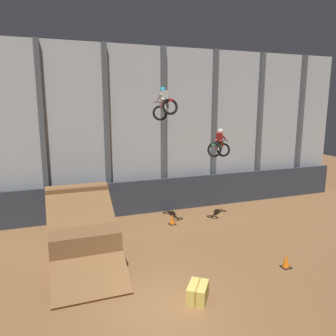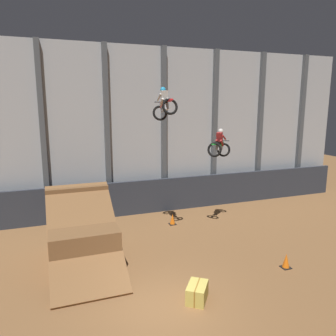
# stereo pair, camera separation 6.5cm
# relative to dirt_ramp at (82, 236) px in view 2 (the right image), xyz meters

# --- Properties ---
(ground_plane) EXTENTS (60.00, 60.00, 0.00)m
(ground_plane) POSITION_rel_dirt_ramp_xyz_m (2.07, -4.31, -1.02)
(ground_plane) COLOR brown
(arena_back_wall) EXTENTS (32.00, 0.40, 9.61)m
(arena_back_wall) POSITION_rel_dirt_ramp_xyz_m (2.07, 5.49, 3.79)
(arena_back_wall) COLOR #ADB2B7
(arena_back_wall) RESTS_ON ground_plane
(lower_barrier) EXTENTS (31.36, 0.20, 1.99)m
(lower_barrier) POSITION_rel_dirt_ramp_xyz_m (2.07, 4.77, -0.02)
(lower_barrier) COLOR #2D333D
(lower_barrier) RESTS_ON ground_plane
(dirt_ramp) EXTENTS (2.64, 4.81, 2.97)m
(dirt_ramp) POSITION_rel_dirt_ramp_xyz_m (0.00, 0.00, 0.00)
(dirt_ramp) COLOR brown
(dirt_ramp) RESTS_ON ground_plane
(rider_bike_left_air) EXTENTS (0.73, 1.72, 1.59)m
(rider_bike_left_air) POSITION_rel_dirt_ramp_xyz_m (4.05, 1.24, 5.29)
(rider_bike_left_air) COLOR black
(rider_bike_right_air) EXTENTS (1.67, 1.61, 1.53)m
(rider_bike_right_air) POSITION_rel_dirt_ramp_xyz_m (7.09, 1.49, 3.28)
(rider_bike_right_air) COLOR black
(traffic_cone_near_ramp) EXTENTS (0.36, 0.36, 0.58)m
(traffic_cone_near_ramp) POSITION_rel_dirt_ramp_xyz_m (7.44, -3.51, -0.74)
(traffic_cone_near_ramp) COLOR black
(traffic_cone_near_ramp) RESTS_ON ground_plane
(traffic_cone_arena_edge) EXTENTS (0.36, 0.36, 0.58)m
(traffic_cone_arena_edge) POSITION_rel_dirt_ramp_xyz_m (4.92, 2.46, -0.74)
(traffic_cone_arena_edge) COLOR black
(traffic_cone_arena_edge) RESTS_ON ground_plane
(hay_bale_trackside) EXTENTS (1.02, 1.08, 0.57)m
(hay_bale_trackside) POSITION_rel_dirt_ramp_xyz_m (3.23, -4.29, -0.74)
(hay_bale_trackside) COLOR #CCB751
(hay_bale_trackside) RESTS_ON ground_plane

